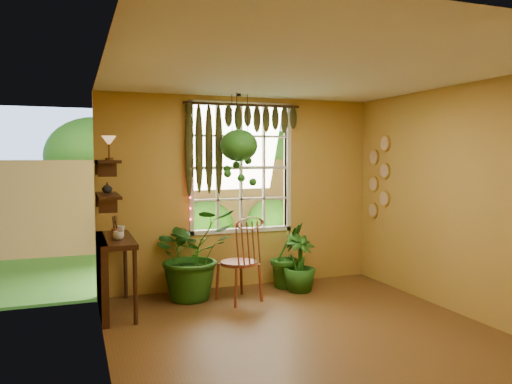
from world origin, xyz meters
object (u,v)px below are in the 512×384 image
counter_ledge (106,267)px  hanging_basket (239,149)px  potted_plant_mid (288,255)px  potted_plant_left (192,254)px  windsor_chair (240,273)px

counter_ledge → hanging_basket: 2.27m
counter_ledge → potted_plant_mid: (2.49, 0.34, -0.09)m
potted_plant_left → hanging_basket: hanging_basket is taller
counter_ledge → windsor_chair: windsor_chair is taller
windsor_chair → counter_ledge: bearing=156.6°
counter_ledge → potted_plant_left: size_ratio=1.01×
potted_plant_mid → hanging_basket: 1.67m
potted_plant_left → potted_plant_mid: (1.41, 0.11, -0.13)m
counter_ledge → potted_plant_mid: size_ratio=1.30×
potted_plant_left → windsor_chair: bearing=-31.0°
windsor_chair → potted_plant_mid: (0.85, 0.44, 0.10)m
windsor_chair → potted_plant_mid: size_ratio=1.36×
windsor_chair → potted_plant_left: windsor_chair is taller
windsor_chair → hanging_basket: hanging_basket is taller
counter_ledge → hanging_basket: (1.76, 0.31, 1.41)m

